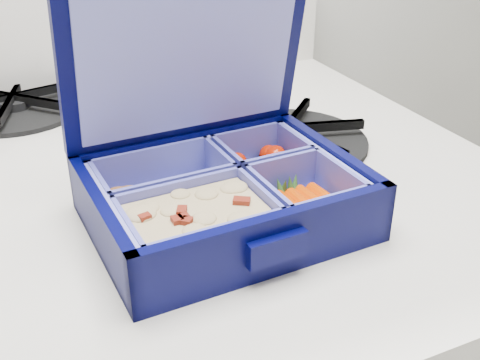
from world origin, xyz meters
name	(u,v)px	position (x,y,z in m)	size (l,w,h in m)	color
bento_box	(224,197)	(-0.57, 1.55, 0.97)	(0.21, 0.17, 0.05)	#020335
burner_grate	(286,133)	(-0.44, 1.66, 0.96)	(0.18, 0.18, 0.03)	black
burner_grate_rear	(14,104)	(-0.70, 1.88, 0.95)	(0.17, 0.17, 0.02)	black
fork	(215,156)	(-0.53, 1.66, 0.95)	(0.02, 0.16, 0.01)	#B1B1B3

